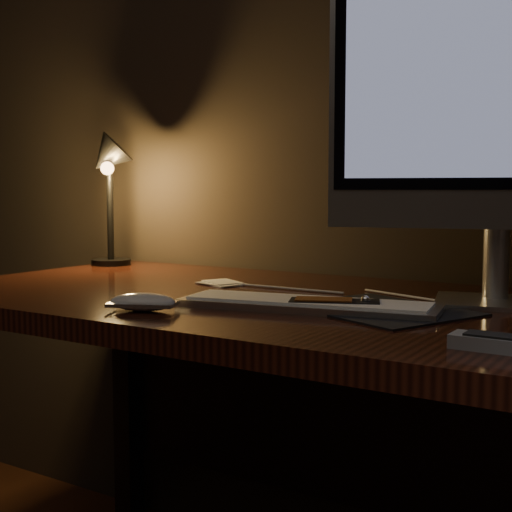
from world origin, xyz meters
The scene contains 9 objects.
desk centered at (0.00, 1.93, 0.62)m, with size 1.60×0.75×0.75m.
monitor centered at (0.32, 1.97, 1.12)m, with size 0.58×0.21×0.62m.
keyboard centered at (0.06, 1.76, 0.76)m, with size 0.45×0.13×0.02m, color silver.
mousepad centered at (0.17, 1.81, 0.75)m, with size 0.29×0.23×0.00m, color black.
mouse centered at (-0.17, 1.59, 0.76)m, with size 0.11×0.06×0.02m, color white.
media_remote centered at (0.11, 1.77, 0.76)m, with size 0.16×0.11×0.03m.
papers centered at (-0.25, 1.95, 0.75)m, with size 0.11×0.07×0.01m, color white.
desk_lamp centered at (-0.72, 2.08, 0.99)m, with size 0.19×0.19×0.36m.
cable centered at (0.04, 1.95, 0.75)m, with size 0.00×0.00×0.56m, color white.
Camera 1 is at (0.64, 0.68, 0.96)m, focal length 50.00 mm.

